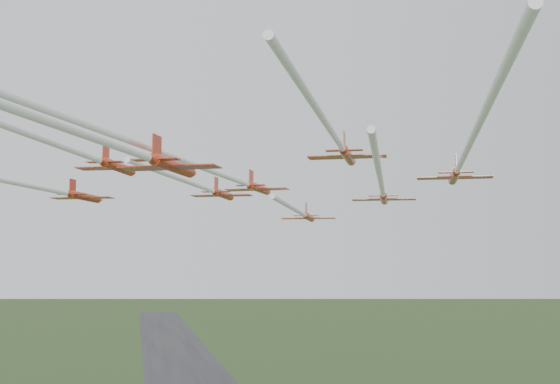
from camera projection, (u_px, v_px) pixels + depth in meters
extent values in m
cube|color=#303032|center=(191.00, 383.00, 291.75)|extent=(38.00, 900.00, 0.04)
cylinder|color=red|center=(309.00, 217.00, 122.92)|extent=(4.27, 8.89, 1.17)
cone|color=red|center=(312.00, 219.00, 128.31)|extent=(1.77, 2.21, 1.17)
cone|color=red|center=(305.00, 215.00, 117.84)|extent=(1.45, 1.57, 1.06)
ellipsoid|color=black|center=(310.00, 216.00, 125.05)|extent=(0.77, 1.10, 0.34)
cube|color=red|center=(308.00, 218.00, 122.05)|extent=(9.75, 5.88, 0.11)
cube|color=red|center=(306.00, 216.00, 118.83)|extent=(4.44, 2.69, 0.09)
cube|color=red|center=(306.00, 209.00, 119.16)|extent=(0.77, 1.83, 2.13)
cylinder|color=silver|center=(291.00, 207.00, 100.87)|extent=(12.28, 31.46, 0.64)
cylinder|color=red|center=(223.00, 194.00, 109.74)|extent=(4.52, 8.84, 1.17)
cone|color=red|center=(232.00, 198.00, 115.11)|extent=(1.81, 2.22, 1.17)
cone|color=red|center=(214.00, 191.00, 104.68)|extent=(1.47, 1.59, 1.07)
ellipsoid|color=black|center=(227.00, 193.00, 111.87)|extent=(0.80, 1.11, 0.34)
cube|color=red|center=(222.00, 196.00, 108.87)|extent=(9.74, 6.12, 0.11)
cube|color=red|center=(216.00, 192.00, 105.67)|extent=(4.44, 2.80, 0.09)
cube|color=red|center=(216.00, 184.00, 106.00)|extent=(0.83, 1.82, 2.13)
cylinder|color=silver|center=(178.00, 178.00, 88.39)|extent=(12.76, 29.98, 0.64)
cylinder|color=red|center=(384.00, 198.00, 105.11)|extent=(4.36, 8.90, 1.18)
cone|color=red|center=(384.00, 202.00, 110.51)|extent=(1.79, 2.22, 1.18)
cone|color=red|center=(383.00, 195.00, 100.03)|extent=(1.46, 1.58, 1.07)
ellipsoid|color=black|center=(384.00, 197.00, 107.25)|extent=(0.78, 1.11, 0.34)
cube|color=red|center=(384.00, 200.00, 104.24)|extent=(9.77, 5.97, 0.11)
cube|color=red|center=(383.00, 196.00, 101.02)|extent=(4.45, 2.73, 0.09)
cube|color=red|center=(383.00, 188.00, 101.35)|extent=(0.79, 1.83, 2.14)
cylinder|color=silver|center=(379.00, 173.00, 75.18)|extent=(18.35, 46.38, 0.64)
cylinder|color=red|center=(85.00, 197.00, 93.06)|extent=(3.94, 7.69, 1.02)
cone|color=red|center=(100.00, 200.00, 97.74)|extent=(1.58, 1.93, 1.02)
cone|color=red|center=(68.00, 193.00, 88.66)|extent=(1.28, 1.38, 0.93)
ellipsoid|color=black|center=(91.00, 195.00, 94.92)|extent=(0.70, 0.96, 0.30)
cube|color=red|center=(82.00, 198.00, 92.31)|extent=(8.48, 5.33, 0.09)
cube|color=red|center=(72.00, 194.00, 89.52)|extent=(3.86, 2.44, 0.07)
cube|color=red|center=(73.00, 186.00, 89.81)|extent=(0.72, 1.58, 1.86)
cylinder|color=red|center=(259.00, 188.00, 89.89)|extent=(4.32, 7.39, 1.00)
cone|color=red|center=(269.00, 192.00, 94.41)|extent=(1.62, 1.91, 1.00)
cone|color=red|center=(249.00, 185.00, 85.63)|extent=(1.30, 1.38, 0.91)
ellipsoid|color=black|center=(263.00, 187.00, 91.68)|extent=(0.73, 0.95, 0.29)
cube|color=red|center=(257.00, 189.00, 89.16)|extent=(8.24, 5.66, 0.09)
cube|color=red|center=(251.00, 185.00, 86.47)|extent=(3.75, 2.59, 0.07)
cube|color=red|center=(251.00, 177.00, 86.75)|extent=(0.81, 1.51, 1.82)
cylinder|color=silver|center=(146.00, 147.00, 57.85)|extent=(25.50, 51.11, 0.55)
cylinder|color=red|center=(454.00, 176.00, 85.05)|extent=(4.32, 8.38, 1.11)
cone|color=red|center=(452.00, 181.00, 90.15)|extent=(1.73, 2.11, 1.11)
cone|color=red|center=(457.00, 171.00, 80.25)|extent=(1.40, 1.51, 1.01)
ellipsoid|color=black|center=(453.00, 175.00, 87.07)|extent=(0.76, 1.05, 0.32)
cube|color=red|center=(455.00, 178.00, 84.23)|extent=(9.24, 5.84, 0.10)
cube|color=red|center=(456.00, 172.00, 81.19)|extent=(4.21, 2.67, 0.08)
cube|color=red|center=(456.00, 163.00, 81.50)|extent=(0.79, 1.72, 2.03)
cylinder|color=silver|center=(478.00, 127.00, 54.01)|extent=(20.63, 48.83, 0.61)
cylinder|color=red|center=(118.00, 167.00, 80.66)|extent=(3.90, 8.38, 1.10)
cone|color=red|center=(133.00, 173.00, 85.74)|extent=(1.64, 2.07, 1.10)
cone|color=red|center=(102.00, 161.00, 75.89)|extent=(1.35, 1.47, 1.00)
ellipsoid|color=black|center=(124.00, 166.00, 82.68)|extent=(0.72, 1.04, 0.32)
cube|color=red|center=(115.00, 168.00, 79.85)|extent=(9.16, 5.42, 0.10)
cube|color=red|center=(105.00, 162.00, 76.82)|extent=(4.17, 2.48, 0.08)
cube|color=red|center=(106.00, 152.00, 77.13)|extent=(0.70, 1.73, 2.00)
cylinder|color=red|center=(348.00, 156.00, 72.53)|extent=(3.92, 7.53, 1.00)
cone|color=red|center=(352.00, 162.00, 77.11)|extent=(1.56, 1.90, 1.00)
cone|color=red|center=(343.00, 149.00, 68.22)|extent=(1.26, 1.36, 0.91)
ellipsoid|color=black|center=(349.00, 155.00, 74.35)|extent=(0.69, 0.95, 0.29)
cube|color=red|center=(347.00, 157.00, 71.80)|extent=(8.31, 5.29, 0.09)
cube|color=red|center=(344.00, 150.00, 69.06)|extent=(3.78, 2.42, 0.07)
cube|color=red|center=(344.00, 141.00, 69.34)|extent=(0.72, 1.55, 1.82)
cylinder|color=silver|center=(318.00, 110.00, 50.90)|extent=(13.85, 31.99, 0.55)
cylinder|color=red|center=(173.00, 166.00, 59.04)|extent=(4.35, 7.81, 1.05)
cone|color=red|center=(193.00, 173.00, 63.81)|extent=(1.67, 2.00, 1.05)
cone|color=red|center=(151.00, 158.00, 54.56)|extent=(1.35, 1.44, 0.95)
ellipsoid|color=black|center=(181.00, 165.00, 60.93)|extent=(0.74, 0.99, 0.31)
cube|color=red|center=(170.00, 168.00, 58.28)|extent=(8.67, 5.77, 0.10)
cube|color=red|center=(156.00, 160.00, 55.44)|extent=(3.95, 2.64, 0.08)
cube|color=red|center=(157.00, 147.00, 55.73)|extent=(0.81, 1.60, 1.91)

